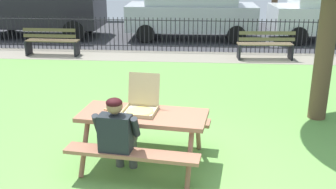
% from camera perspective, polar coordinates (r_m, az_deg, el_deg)
% --- Properties ---
extents(ground, '(28.00, 11.65, 0.02)m').
position_cam_1_polar(ground, '(7.33, 1.49, -4.16)').
color(ground, '#69A04C').
extents(cobblestone_walkway, '(28.00, 1.40, 0.01)m').
position_cam_1_polar(cobblestone_walkway, '(12.21, 2.80, 5.36)').
color(cobblestone_walkway, gray).
extents(street_asphalt, '(28.00, 6.16, 0.01)m').
position_cam_1_polar(street_asphalt, '(15.91, 3.24, 8.57)').
color(street_asphalt, '#38383D').
extents(picnic_table_foreground, '(1.97, 1.69, 0.79)m').
position_cam_1_polar(picnic_table_foreground, '(5.77, -3.53, -4.29)').
color(picnic_table_foreground, '#9C664E').
rests_on(picnic_table_foreground, ground).
extents(pizza_box_open, '(0.52, 0.58, 0.51)m').
position_cam_1_polar(pizza_box_open, '(5.77, -3.83, -1.42)').
color(pizza_box_open, tan).
rests_on(pizza_box_open, picnic_table_foreground).
extents(pizza_slice_on_table, '(0.28, 0.30, 0.02)m').
position_cam_1_polar(pizza_slice_on_table, '(5.89, -7.72, -2.03)').
color(pizza_slice_on_table, '#E3BF55').
rests_on(pizza_slice_on_table, picnic_table_foreground).
extents(adult_at_table, '(0.63, 0.62, 1.19)m').
position_cam_1_polar(adult_at_table, '(5.36, -7.13, -5.57)').
color(adult_at_table, '#484848').
rests_on(adult_at_table, ground).
extents(iron_fence_streetside, '(18.35, 0.03, 1.06)m').
position_cam_1_polar(iron_fence_streetside, '(12.78, 2.94, 8.48)').
color(iron_fence_streetside, black).
rests_on(iron_fence_streetside, ground).
extents(park_bench_left, '(1.61, 0.48, 0.85)m').
position_cam_1_polar(park_bench_left, '(12.78, -16.16, 7.19)').
color(park_bench_left, brown).
rests_on(park_bench_left, ground).
extents(park_bench_center, '(1.62, 0.55, 0.85)m').
position_cam_1_polar(park_bench_center, '(12.13, 13.63, 6.80)').
color(park_bench_center, brown).
rests_on(park_bench_center, ground).
extents(parked_car_far_left, '(4.72, 2.11, 2.46)m').
position_cam_1_polar(parked_car_far_left, '(15.93, -18.01, 12.48)').
color(parked_car_far_left, black).
rests_on(parked_car_far_left, ground).
extents(parked_car_left, '(4.62, 1.99, 2.08)m').
position_cam_1_polar(parked_car_left, '(14.79, 3.35, 12.09)').
color(parked_car_left, '#AFB5BD').
rests_on(parked_car_left, ground).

